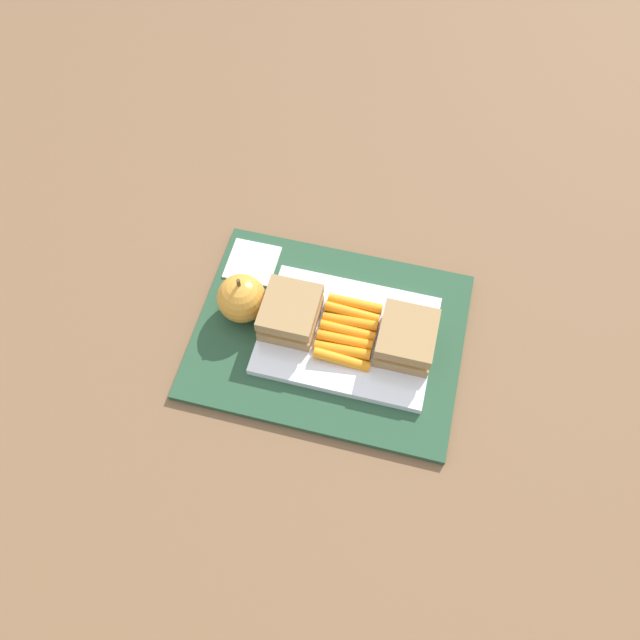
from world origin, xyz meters
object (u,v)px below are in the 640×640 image
at_px(apple, 242,298).
at_px(paper_napkin, 252,262).
at_px(carrot_sticks_bundle, 348,331).
at_px(sandwich_half_right, 290,313).
at_px(food_tray, 347,335).
at_px(sandwich_half_left, 407,338).

relative_size(apple, paper_napkin, 1.11).
xyz_separation_m(carrot_sticks_bundle, apple, (0.15, -0.01, 0.01)).
bearing_deg(paper_napkin, carrot_sticks_bundle, 151.69).
xyz_separation_m(sandwich_half_right, carrot_sticks_bundle, (-0.08, 0.00, -0.02)).
distance_m(food_tray, carrot_sticks_bundle, 0.01).
distance_m(sandwich_half_right, paper_napkin, 0.12).
bearing_deg(sandwich_half_left, carrot_sticks_bundle, 0.10).
height_order(carrot_sticks_bundle, apple, apple).
xyz_separation_m(apple, paper_napkin, (0.01, -0.08, -0.03)).
distance_m(sandwich_half_left, apple, 0.23).
bearing_deg(carrot_sticks_bundle, apple, -2.44).
distance_m(sandwich_half_right, carrot_sticks_bundle, 0.08).
bearing_deg(sandwich_half_left, sandwich_half_right, 0.00).
height_order(carrot_sticks_bundle, paper_napkin, carrot_sticks_bundle).
relative_size(sandwich_half_left, sandwich_half_right, 1.00).
bearing_deg(carrot_sticks_bundle, food_tray, -14.54).
distance_m(sandwich_half_left, carrot_sticks_bundle, 0.08).
bearing_deg(apple, carrot_sticks_bundle, 177.56).
distance_m(apple, paper_napkin, 0.09).
xyz_separation_m(sandwich_half_left, sandwich_half_right, (0.16, 0.00, 0.00)).
bearing_deg(carrot_sticks_bundle, sandwich_half_left, -179.90).
bearing_deg(paper_napkin, sandwich_half_right, 133.53).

